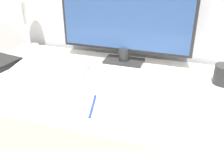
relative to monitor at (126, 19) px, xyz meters
name	(u,v)px	position (x,y,z in m)	size (l,w,h in m)	color
desk	(109,147)	(0.00, -0.24, -0.57)	(1.32, 0.67, 0.71)	silver
monitor	(126,19)	(0.00, 0.00, 0.00)	(0.65, 0.11, 0.41)	#262626
keyboard	(192,103)	(0.34, -0.31, -0.21)	(0.26, 0.11, 0.01)	silver
laptop	(47,73)	(-0.29, -0.26, -0.21)	(0.38, 0.27, 0.02)	#A3A3A8
ereader	(48,68)	(-0.30, -0.24, -0.19)	(0.19, 0.22, 0.01)	white
desk_lamp	(23,5)	(-0.58, 0.02, 0.03)	(0.12, 0.12, 0.35)	white
pen	(93,106)	(0.00, -0.44, -0.22)	(0.04, 0.14, 0.01)	navy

